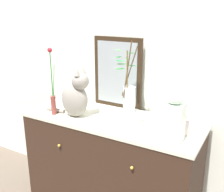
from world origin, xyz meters
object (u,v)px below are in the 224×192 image
Objects in this scene: sideboard at (112,167)px; vase_glass_clear at (129,96)px; jar_lidded_porcelain at (174,119)px; bowl_porcelain at (129,117)px; cat_sitting at (76,96)px; candle_pillar at (186,127)px; mirror_leaning at (117,73)px; vase_slim_green at (53,95)px.

vase_glass_clear is at bearing 6.84° from sideboard.
vase_glass_clear reaches higher than jar_lidded_porcelain.
bowl_porcelain is 0.16m from vase_glass_clear.
bowl_porcelain is 0.58× the size of jar_lidded_porcelain.
bowl_porcelain is (0.14, 0.01, 0.47)m from sideboard.
cat_sitting is 0.85m from candle_pillar.
mirror_leaning is (-0.09, 0.25, 0.73)m from sideboard.
sideboard is 11.34× the size of candle_pillar.
vase_glass_clear reaches higher than mirror_leaning.
bowl_porcelain is 1.63× the size of candle_pillar.
cat_sitting is (-0.26, -0.11, 0.61)m from sideboard.
jar_lidded_porcelain is (0.62, -0.40, -0.14)m from mirror_leaning.
bowl_porcelain is (0.40, 0.12, -0.13)m from cat_sitting.
candle_pillar is (0.44, -0.03, -0.14)m from vase_glass_clear.
cat_sitting is 0.79m from jar_lidded_porcelain.
vase_glass_clear is (0.40, 0.12, 0.03)m from cat_sitting.
vase_slim_green is at bearing -163.24° from cat_sitting.
vase_glass_clear is at bearing 159.18° from bowl_porcelain.
jar_lidded_porcelain is (0.53, -0.15, 0.60)m from sideboard.
candle_pillar reaches higher than sideboard.
vase_slim_green is 1.04m from candle_pillar.
cat_sitting is 0.78× the size of vase_slim_green.
sideboard is 0.67m from cat_sitting.
vase_slim_green reaches higher than cat_sitting.
bowl_porcelain is at bearing 5.84° from sideboard.
vase_glass_clear reaches higher than vase_slim_green.
mirror_leaning reaches higher than candle_pillar.
bowl_porcelain is at bearing 156.86° from jar_lidded_porcelain.
cat_sitting is at bearing 176.68° from jar_lidded_porcelain.
jar_lidded_porcelain reaches higher than candle_pillar.
vase_slim_green is at bearing -163.21° from bowl_porcelain.
cat_sitting is at bearing -116.02° from mirror_leaning.
vase_slim_green is (-0.44, -0.16, 0.60)m from sideboard.
jar_lidded_porcelain is at bearing -16.14° from sideboard.
mirror_leaning is 0.75m from jar_lidded_porcelain.
mirror_leaning is at bearing 109.67° from sideboard.
bowl_porcelain is (0.58, 0.18, -0.13)m from vase_slim_green.
candle_pillar is at bearing 6.62° from cat_sitting.
jar_lidded_porcelain is at bearing -107.58° from candle_pillar.
vase_glass_clear reaches higher than bowl_porcelain.
candle_pillar is (0.57, -0.01, 0.49)m from sideboard.
mirror_leaning reaches higher than sideboard.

